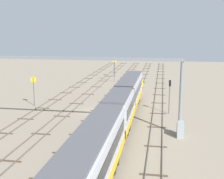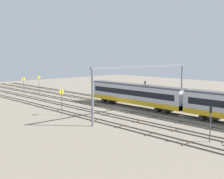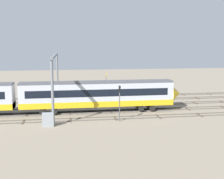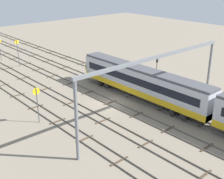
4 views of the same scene
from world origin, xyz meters
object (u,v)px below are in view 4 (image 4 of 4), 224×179
speed_sign_mid_trackside (37,100)px  relay_cabinet (210,95)px  speed_sign_near_foreground (18,50)px  overhead_gantry (157,71)px  signal_light_trackside_approach (157,67)px

speed_sign_mid_trackside → relay_cabinet: 25.29m
speed_sign_near_foreground → relay_cabinet: (-35.85, -13.57, -2.60)m
overhead_gantry → speed_sign_near_foreground: 35.39m
overhead_gantry → speed_sign_mid_trackside: 15.35m
speed_sign_mid_trackside → relay_cabinet: bearing=-115.5°
relay_cabinet → signal_light_trackside_approach: bearing=6.6°
overhead_gantry → speed_sign_mid_trackside: size_ratio=5.08×
speed_sign_mid_trackside → relay_cabinet: speed_sign_mid_trackside is taller
overhead_gantry → relay_cabinet: 13.44m
speed_sign_near_foreground → speed_sign_mid_trackside: (-25.01, 9.17, -0.34)m
overhead_gantry → speed_sign_mid_trackside: bearing=46.8°
overhead_gantry → relay_cabinet: overhead_gantry is taller
overhead_gantry → signal_light_trackside_approach: 14.61m
signal_light_trackside_approach → relay_cabinet: bearing=-173.4°
signal_light_trackside_approach → relay_cabinet: size_ratio=2.81×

